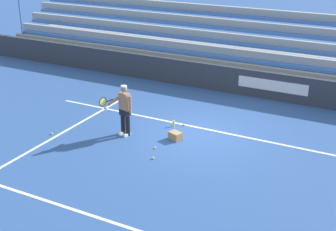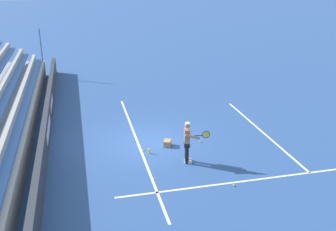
% 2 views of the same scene
% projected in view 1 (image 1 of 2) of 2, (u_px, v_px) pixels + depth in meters
% --- Properties ---
extents(ground_plane, '(160.00, 160.00, 0.00)m').
position_uv_depth(ground_plane, '(199.00, 134.00, 15.60)').
color(ground_plane, '#2D5193').
extents(court_baseline_white, '(12.00, 0.10, 0.01)m').
position_uv_depth(court_baseline_white, '(204.00, 129.00, 16.01)').
color(court_baseline_white, white).
rests_on(court_baseline_white, ground).
extents(court_sideline_white, '(0.10, 12.00, 0.01)m').
position_uv_depth(court_sideline_white, '(20.00, 157.00, 14.08)').
color(court_sideline_white, white).
rests_on(court_sideline_white, ground).
extents(court_service_line_white, '(8.22, 0.10, 0.01)m').
position_uv_depth(court_service_line_white, '(104.00, 219.00, 11.09)').
color(court_service_line_white, white).
rests_on(court_service_line_white, ground).
extents(back_wall_sponsor_board, '(27.30, 0.25, 1.10)m').
position_uv_depth(back_wall_sponsor_board, '(244.00, 82.00, 19.06)').
color(back_wall_sponsor_board, '#2D333D').
rests_on(back_wall_sponsor_board, ground).
extents(bleacher_stand, '(25.94, 3.20, 3.40)m').
position_uv_depth(bleacher_stand, '(260.00, 63.00, 20.81)').
color(bleacher_stand, '#9EA3A8').
rests_on(bleacher_stand, ground).
extents(tennis_player, '(0.71, 0.96, 1.71)m').
position_uv_depth(tennis_player, '(124.00, 110.00, 15.24)').
color(tennis_player, black).
rests_on(tennis_player, ground).
extents(ball_box_cardboard, '(0.48, 0.42, 0.26)m').
position_uv_depth(ball_box_cardboard, '(176.00, 136.00, 15.17)').
color(ball_box_cardboard, '#A87F51').
rests_on(ball_box_cardboard, ground).
extents(tennis_ball_by_box, '(0.07, 0.07, 0.07)m').
position_uv_depth(tennis_ball_by_box, '(155.00, 148.00, 14.58)').
color(tennis_ball_by_box, '#CCE533').
rests_on(tennis_ball_by_box, ground).
extents(tennis_ball_far_right, '(0.07, 0.07, 0.07)m').
position_uv_depth(tennis_ball_far_right, '(184.00, 125.00, 16.25)').
color(tennis_ball_far_right, '#CCE533').
rests_on(tennis_ball_far_right, ground).
extents(tennis_ball_stray_back, '(0.07, 0.07, 0.07)m').
position_uv_depth(tennis_ball_stray_back, '(52.00, 133.00, 15.58)').
color(tennis_ball_stray_back, '#CCE533').
rests_on(tennis_ball_stray_back, ground).
extents(tennis_ball_toward_net, '(0.07, 0.07, 0.07)m').
position_uv_depth(tennis_ball_toward_net, '(153.00, 158.00, 13.94)').
color(tennis_ball_toward_net, '#CCE533').
rests_on(tennis_ball_toward_net, ground).
extents(water_bottle, '(0.07, 0.07, 0.22)m').
position_uv_depth(water_bottle, '(174.00, 123.00, 16.17)').
color(water_bottle, yellow).
rests_on(water_bottle, ground).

